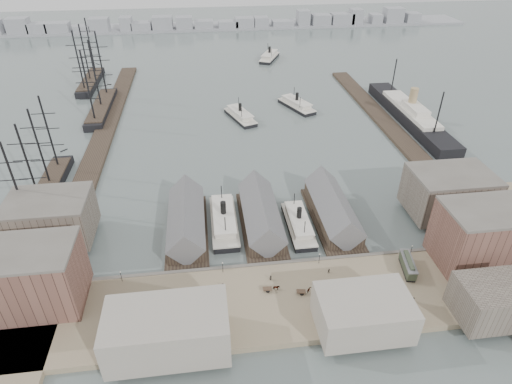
{
  "coord_description": "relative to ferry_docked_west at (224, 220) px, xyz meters",
  "views": [
    {
      "loc": [
        -17.42,
        -103.38,
        93.67
      ],
      "look_at": [
        0.0,
        30.0,
        6.0
      ],
      "focal_mm": 30.0,
      "sensor_mm": 36.0,
      "label": 1
    }
  ],
  "objects": [
    {
      "name": "ferry_shed_center",
      "position": [
        13.0,
        -1.81,
        2.11
      ],
      "size": [
        14.0,
        42.0,
        12.6
      ],
      "color": "#2D231C",
      "rests_on": "ground"
    },
    {
      "name": "pedestrian_7",
      "position": [
        50.2,
        -44.69,
        0.35
      ],
      "size": [
        1.25,
        1.28,
        1.76
      ],
      "primitive_type": "imported",
      "rotation": [
        0.0,
        0.0,
        0.82
      ],
      "color": "black",
      "rests_on": "quay"
    },
    {
      "name": "sailing_ship_mid",
      "position": [
        -61.02,
        114.06,
        0.29
      ],
      "size": [
        9.56,
        55.25,
        39.32
      ],
      "color": "black",
      "rests_on": "ground"
    },
    {
      "name": "ferry_docked_east",
      "position": [
        26.0,
        -5.0,
        -0.34
      ],
      "size": [
        7.86,
        26.21,
        9.36
      ],
      "color": "black",
      "rests_on": "ground"
    },
    {
      "name": "warehouse_west_back",
      "position": [
        -57.0,
        -0.69,
        6.47
      ],
      "size": [
        26.0,
        20.0,
        14.0
      ],
      "primitive_type": "cube",
      "color": "#60564C",
      "rests_on": "west_land"
    },
    {
      "name": "sailing_ship_near",
      "position": [
        -67.87,
        26.94,
        -0.0
      ],
      "size": [
        8.37,
        57.67,
        34.41
      ],
      "color": "black",
      "rests_on": "ground"
    },
    {
      "name": "pedestrian_2",
      "position": [
        -2.4,
        -32.21,
        0.29
      ],
      "size": [
        1.17,
        1.18,
        1.63
      ],
      "primitive_type": "imported",
      "rotation": [
        0.0,
        0.0,
        2.34
      ],
      "color": "black",
      "rests_on": "quay"
    },
    {
      "name": "seawall",
      "position": [
        13.0,
        -23.89,
        -1.38
      ],
      "size": [
        180.0,
        1.2,
        2.3
      ],
      "primitive_type": "cube",
      "color": "#59544C",
      "rests_on": "ground"
    },
    {
      "name": "pedestrian_6",
      "position": [
        29.99,
        -30.19,
        0.27
      ],
      "size": [
        0.96,
        0.88,
        1.6
      ],
      "primitive_type": "imported",
      "rotation": [
        0.0,
        0.0,
        0.43
      ],
      "color": "black",
      "rests_on": "quay"
    },
    {
      "name": "west_wharf",
      "position": [
        -55.0,
        81.31,
        -1.73
      ],
      "size": [
        10.0,
        220.0,
        1.6
      ],
      "primitive_type": "cube",
      "color": "#2D231C",
      "rests_on": "ground"
    },
    {
      "name": "horse_cart_center",
      "position": [
        12.09,
        -35.13,
        0.3
      ],
      "size": [
        4.94,
        1.65,
        1.65
      ],
      "rotation": [
        0.0,
        0.0,
        1.51
      ],
      "color": "black",
      "rests_on": "quay"
    },
    {
      "name": "warehouse_east_front",
      "position": [
        79.0,
        -30.69,
        8.97
      ],
      "size": [
        30.0,
        18.0,
        19.0
      ],
      "primitive_type": "cube",
      "color": "brown",
      "rests_on": "east_land"
    },
    {
      "name": "warehouse_west_front",
      "position": [
        -57.0,
        -30.69,
        8.47
      ],
      "size": [
        32.0,
        18.0,
        18.0
      ],
      "primitive_type": "cube",
      "color": "brown",
      "rests_on": "west_land"
    },
    {
      "name": "pedestrian_1",
      "position": [
        -20.06,
        -37.66,
        0.3
      ],
      "size": [
        0.82,
        0.94,
        1.66
      ],
      "primitive_type": "imported",
      "rotation": [
        0.0,
        0.0,
        1.31
      ],
      "color": "black",
      "rests_on": "quay"
    },
    {
      "name": "pedestrian_4",
      "position": [
        11.91,
        -30.83,
        0.32
      ],
      "size": [
        0.99,
        0.86,
        1.71
      ],
      "primitive_type": "imported",
      "rotation": [
        0.0,
        0.0,
        3.6
      ],
      "color": "black",
      "rests_on": "quay"
    },
    {
      "name": "quay",
      "position": [
        13.0,
        -38.69,
        -1.53
      ],
      "size": [
        180.0,
        30.0,
        2.0
      ],
      "primitive_type": "cube",
      "color": "#847459",
      "rests_on": "ground"
    },
    {
      "name": "horse_cart_left",
      "position": [
        -32.21,
        -35.97,
        0.26
      ],
      "size": [
        4.23,
        4.22,
        1.54
      ],
      "rotation": [
        0.0,
        0.0,
        0.79
      ],
      "color": "black",
      "rests_on": "quay"
    },
    {
      "name": "ferry_docked_west",
      "position": [
        0.0,
        0.0,
        0.0
      ],
      "size": [
        9.07,
        30.22,
        10.79
      ],
      "color": "black",
      "rests_on": "ground"
    },
    {
      "name": "far_shore",
      "position": [
        10.93,
        315.45,
        1.38
      ],
      "size": [
        500.0,
        40.0,
        15.72
      ],
      "color": "gray",
      "rests_on": "ground"
    },
    {
      "name": "street_bldg_west",
      "position": [
        -17.0,
        -50.69,
        5.47
      ],
      "size": [
        30.0,
        16.0,
        12.0
      ],
      "primitive_type": "cube",
      "color": "gray",
      "rests_on": "quay"
    },
    {
      "name": "ferry_shed_east",
      "position": [
        39.0,
        -1.81,
        2.11
      ],
      "size": [
        14.0,
        42.0,
        12.6
      ],
      "color": "#2D231C",
      "rests_on": "ground"
    },
    {
      "name": "tram",
      "position": [
        53.89,
        -32.28,
        1.5
      ],
      "size": [
        4.79,
        11.49,
        3.97
      ],
      "rotation": [
        0.0,
        0.0,
        -0.17
      ],
      "color": "black",
      "rests_on": "quay"
    },
    {
      "name": "ferry_shed_west",
      "position": [
        -13.0,
        -1.81,
        2.11
      ],
      "size": [
        14.0,
        42.0,
        12.6
      ],
      "color": "#2D231C",
      "rests_on": "ground"
    },
    {
      "name": "street_bldg_center",
      "position": [
        33.0,
        -50.69,
        4.47
      ],
      "size": [
        24.0,
        16.0,
        10.0
      ],
      "primitive_type": "cube",
      "color": "gray",
      "rests_on": "quay"
    },
    {
      "name": "lamp_post_far_e",
      "position": [
        58.0,
        -25.69,
        2.18
      ],
      "size": [
        0.44,
        0.44,
        3.92
      ],
      "color": "black",
      "rests_on": "quay"
    },
    {
      "name": "ferry_open_far",
      "position": [
        48.45,
        203.48,
        -0.12
      ],
      "size": [
        19.75,
        29.85,
        10.3
      ],
      "rotation": [
        0.0,
        0.0,
        -0.42
      ],
      "color": "black",
      "rests_on": "ground"
    },
    {
      "name": "ground",
      "position": [
        13.0,
        -18.69,
        -2.53
      ],
      "size": [
        900.0,
        900.0,
        0.0
      ],
      "primitive_type": "plane",
      "color": "#505D5B",
      "rests_on": "ground"
    },
    {
      "name": "pedestrian_3",
      "position": [
        -2.44,
        -44.33,
        0.32
      ],
      "size": [
        1.0,
        0.42,
        1.69
      ],
      "primitive_type": "imported",
      "rotation": [
        0.0,
        0.0,
        3.13
      ],
      "color": "black",
      "rests_on": "quay"
    },
    {
      "name": "ferry_open_near",
      "position": [
        15.13,
        93.55,
        -0.29
      ],
      "size": [
        16.49,
        27.87,
        9.55
      ],
      "rotation": [
        0.0,
        0.0,
        0.34
      ],
      "color": "black",
      "rests_on": "ground"
    },
    {
      "name": "ferry_open_mid",
      "position": [
        48.65,
        104.91,
        -0.25
      ],
      "size": [
        18.37,
        28.23,
        9.73
      ],
      "rotation": [
        0.0,
        0.0,
        0.41
      ],
      "color": "black",
      "rests_on": "ground"
    },
    {
      "name": "sailing_ship_far",
      "position": [
        -75.91,
        161.67,
        0.21
      ],
      "size": [
        9.22,
        51.25,
        37.92
      ],
      "color": "black",
      "rests_on": "ground"
    },
    {
      "name": "east_wharf",
      "position": [
        91.0,
        71.31,
        -1.73
      ],
      "size": [
        10.0,
        180.0,
        1.6
      ],
      "primitive_type": "cube",
      "color": "#2D231C",
      "rests_on": "ground"
    },
    {
      "name": "warehouse_east_back",
      "position": [
        81.0,
        -3.69,
        6.97
      ],
      "size": [
        28.0,
        20.0,
        15.0
      ],
      "primitive_type": "cube",
      "color": "#60564C",
      "rests_on": "east_land"
    },
    {
      "name": "lamp_post_near_w",
      "position": [
        -2.0,
        -25.69,
        2.18
      ],
      "size": [
        0.44,
        0.44,
        3.92
      ],
      "color": "black",
      "rests_on": "quay"
    },
    {
      "name": "street_bldg_east",
      "position": [
        68.0,
        -51.69,
        4.97
      ],
      "size": [
        18.0,
        14.0,
        11.0
      ],
      "primitive_type": "cube",
      "color": "#60564C",
      "rests_on": "quay"
    },
    {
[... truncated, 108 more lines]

